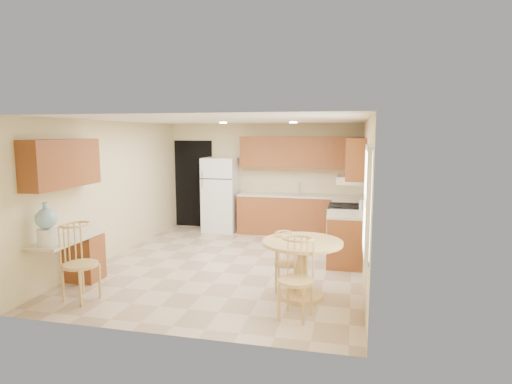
% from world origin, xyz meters
% --- Properties ---
extents(floor, '(5.50, 5.50, 0.00)m').
position_xyz_m(floor, '(0.00, 0.00, 0.00)').
color(floor, '#C3AA8D').
rests_on(floor, ground).
extents(ceiling, '(4.50, 5.50, 0.02)m').
position_xyz_m(ceiling, '(0.00, 0.00, 2.50)').
color(ceiling, white).
rests_on(ceiling, wall_back).
extents(wall_back, '(4.50, 0.02, 2.50)m').
position_xyz_m(wall_back, '(0.00, 2.75, 1.25)').
color(wall_back, beige).
rests_on(wall_back, floor).
extents(wall_front, '(4.50, 0.02, 2.50)m').
position_xyz_m(wall_front, '(0.00, -2.75, 1.25)').
color(wall_front, beige).
rests_on(wall_front, floor).
extents(wall_left, '(0.02, 5.50, 2.50)m').
position_xyz_m(wall_left, '(-2.25, 0.00, 1.25)').
color(wall_left, beige).
rests_on(wall_left, floor).
extents(wall_right, '(0.02, 5.50, 2.50)m').
position_xyz_m(wall_right, '(2.25, 0.00, 1.25)').
color(wall_right, beige).
rests_on(wall_right, floor).
extents(doorway, '(0.90, 0.02, 2.10)m').
position_xyz_m(doorway, '(-1.75, 2.73, 1.05)').
color(doorway, black).
rests_on(doorway, floor).
extents(base_cab_back, '(2.75, 0.60, 0.87)m').
position_xyz_m(base_cab_back, '(0.88, 2.45, 0.43)').
color(base_cab_back, '#955025').
rests_on(base_cab_back, floor).
extents(counter_back, '(2.75, 0.63, 0.04)m').
position_xyz_m(counter_back, '(0.88, 2.45, 0.89)').
color(counter_back, beige).
rests_on(counter_back, base_cab_back).
extents(base_cab_right_a, '(0.60, 0.59, 0.87)m').
position_xyz_m(base_cab_right_a, '(1.95, 1.85, 0.43)').
color(base_cab_right_a, '#955025').
rests_on(base_cab_right_a, floor).
extents(counter_right_a, '(0.63, 0.59, 0.04)m').
position_xyz_m(counter_right_a, '(1.95, 1.85, 0.89)').
color(counter_right_a, beige).
rests_on(counter_right_a, base_cab_right_a).
extents(base_cab_right_b, '(0.60, 0.80, 0.87)m').
position_xyz_m(base_cab_right_b, '(1.95, 0.40, 0.43)').
color(base_cab_right_b, '#955025').
rests_on(base_cab_right_b, floor).
extents(counter_right_b, '(0.63, 0.80, 0.04)m').
position_xyz_m(counter_right_b, '(1.95, 0.40, 0.89)').
color(counter_right_b, beige).
rests_on(counter_right_b, base_cab_right_b).
extents(upper_cab_back, '(2.75, 0.33, 0.70)m').
position_xyz_m(upper_cab_back, '(0.88, 2.58, 1.85)').
color(upper_cab_back, '#955025').
rests_on(upper_cab_back, wall_back).
extents(upper_cab_right, '(0.33, 2.42, 0.70)m').
position_xyz_m(upper_cab_right, '(2.08, 1.21, 1.85)').
color(upper_cab_right, '#955025').
rests_on(upper_cab_right, wall_right).
extents(upper_cab_left, '(0.33, 1.40, 0.70)m').
position_xyz_m(upper_cab_left, '(-2.08, -1.60, 1.85)').
color(upper_cab_left, '#955025').
rests_on(upper_cab_left, wall_left).
extents(sink, '(0.78, 0.44, 0.01)m').
position_xyz_m(sink, '(0.85, 2.45, 0.91)').
color(sink, silver).
rests_on(sink, counter_back).
extents(range_hood, '(0.50, 0.76, 0.14)m').
position_xyz_m(range_hood, '(2.00, 1.18, 1.42)').
color(range_hood, silver).
rests_on(range_hood, upper_cab_right).
extents(desk_pedestal, '(0.48, 0.42, 0.72)m').
position_xyz_m(desk_pedestal, '(-2.00, -1.32, 0.36)').
color(desk_pedestal, '#955025').
rests_on(desk_pedestal, floor).
extents(desk_top, '(0.50, 1.20, 0.04)m').
position_xyz_m(desk_top, '(-2.00, -1.70, 0.75)').
color(desk_top, beige).
rests_on(desk_top, desk_pedestal).
extents(window, '(0.06, 1.12, 1.30)m').
position_xyz_m(window, '(2.23, -1.85, 1.50)').
color(window, white).
rests_on(window, wall_right).
extents(can_light_a, '(0.14, 0.14, 0.02)m').
position_xyz_m(can_light_a, '(-0.50, 1.20, 2.48)').
color(can_light_a, white).
rests_on(can_light_a, ceiling).
extents(can_light_b, '(0.14, 0.14, 0.02)m').
position_xyz_m(can_light_b, '(0.90, 1.20, 2.48)').
color(can_light_b, white).
rests_on(can_light_b, ceiling).
extents(refrigerator, '(0.76, 0.74, 1.72)m').
position_xyz_m(refrigerator, '(-0.95, 2.40, 0.86)').
color(refrigerator, white).
rests_on(refrigerator, floor).
extents(stove, '(0.65, 0.76, 1.09)m').
position_xyz_m(stove, '(1.92, 1.18, 0.47)').
color(stove, white).
rests_on(stove, floor).
extents(dining_table, '(1.11, 1.11, 0.82)m').
position_xyz_m(dining_table, '(1.40, -1.30, 0.54)').
color(dining_table, tan).
rests_on(dining_table, floor).
extents(chair_table_a, '(0.38, 0.48, 0.85)m').
position_xyz_m(chair_table_a, '(1.14, -1.13, 0.52)').
color(chair_table_a, tan).
rests_on(chair_table_a, floor).
extents(chair_table_b, '(0.44, 0.46, 1.00)m').
position_xyz_m(chair_table_b, '(1.40, -2.05, 0.61)').
color(chair_table_b, tan).
rests_on(chair_table_b, floor).
extents(chair_desk, '(0.47, 0.61, 1.06)m').
position_xyz_m(chair_desk, '(-1.55, -2.15, 0.64)').
color(chair_desk, tan).
rests_on(chair_desk, floor).
extents(water_crock, '(0.28, 0.28, 0.59)m').
position_xyz_m(water_crock, '(-2.00, -2.10, 1.04)').
color(water_crock, white).
rests_on(water_crock, desk_top).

